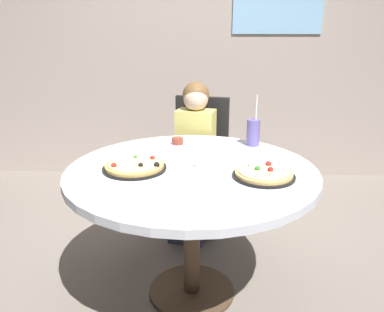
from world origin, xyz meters
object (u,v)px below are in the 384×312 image
(dining_table, at_px, (192,185))
(plate_small, at_px, (210,163))
(pizza_veggie, at_px, (264,174))
(chair_wooden, at_px, (199,155))
(sauce_bowl, at_px, (177,141))
(soda_cup, at_px, (253,132))
(diner_child, at_px, (193,169))
(pizza_cheese, at_px, (135,166))

(dining_table, height_order, plate_small, plate_small)
(plate_small, bearing_deg, pizza_veggie, -34.24)
(chair_wooden, relative_size, sauce_bowl, 13.57)
(pizza_veggie, relative_size, soda_cup, 0.98)
(diner_child, xyz_separation_m, pizza_cheese, (-0.27, -0.74, 0.28))
(soda_cup, height_order, plate_small, soda_cup)
(chair_wooden, bearing_deg, dining_table, -91.34)
(plate_small, bearing_deg, soda_cup, 53.65)
(chair_wooden, xyz_separation_m, plate_small, (0.07, -0.82, 0.22))
(chair_wooden, distance_m, pizza_cheese, 0.99)
(pizza_cheese, relative_size, plate_small, 1.80)
(chair_wooden, relative_size, soda_cup, 3.10)
(pizza_veggie, bearing_deg, pizza_cheese, 172.53)
(pizza_veggie, relative_size, sauce_bowl, 4.30)
(dining_table, xyz_separation_m, sauce_bowl, (-0.10, 0.43, 0.11))
(pizza_veggie, height_order, soda_cup, soda_cup)
(sauce_bowl, height_order, plate_small, sauce_bowl)
(soda_cup, bearing_deg, plate_small, -126.35)
(dining_table, relative_size, pizza_veggie, 4.25)
(diner_child, distance_m, plate_small, 0.71)
(diner_child, bearing_deg, chair_wooden, 77.98)
(chair_wooden, height_order, plate_small, chair_wooden)
(diner_child, xyz_separation_m, pizza_veggie, (0.37, -0.82, 0.28))
(diner_child, relative_size, sauce_bowl, 15.46)
(dining_table, relative_size, pizza_cheese, 3.95)
(chair_wooden, bearing_deg, sauce_bowl, -105.10)
(pizza_cheese, bearing_deg, soda_cup, 34.80)
(pizza_veggie, bearing_deg, soda_cup, 89.40)
(pizza_veggie, bearing_deg, dining_table, 162.77)
(pizza_veggie, distance_m, soda_cup, 0.53)
(pizza_veggie, xyz_separation_m, soda_cup, (0.01, 0.53, 0.06))
(dining_table, distance_m, pizza_veggie, 0.38)
(pizza_cheese, bearing_deg, dining_table, 4.98)
(pizza_cheese, height_order, soda_cup, soda_cup)
(chair_wooden, height_order, pizza_veggie, chair_wooden)
(pizza_cheese, bearing_deg, sauce_bowl, 67.95)
(sauce_bowl, bearing_deg, diner_child, 72.98)
(diner_child, bearing_deg, pizza_cheese, -110.17)
(diner_child, height_order, pizza_veggie, diner_child)
(dining_table, bearing_deg, sauce_bowl, 103.41)
(pizza_cheese, distance_m, sauce_bowl, 0.49)
(chair_wooden, distance_m, soda_cup, 0.65)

